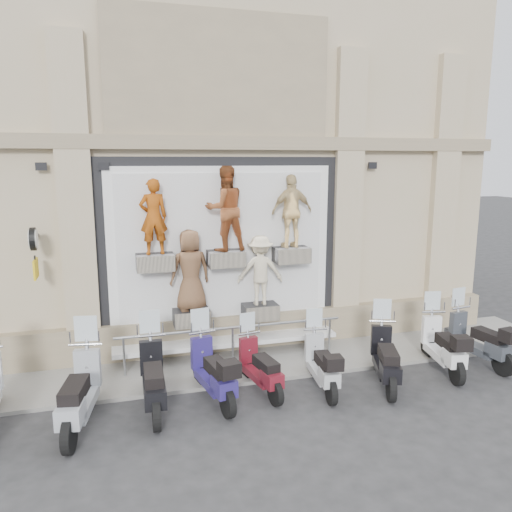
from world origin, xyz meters
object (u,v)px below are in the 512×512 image
Objects in this scene: scooter_f at (260,356)px; scooter_g at (322,353)px; guard_rail at (233,347)px; scooter_e at (212,359)px; scooter_i at (443,335)px; scooter_h at (386,347)px; clock_sign_bracket at (34,246)px; scooter_d at (153,366)px; scooter_j at (479,329)px; scooter_c at (79,379)px.

scooter_g reaches higher than scooter_f.
guard_rail is 1.61m from scooter_e.
scooter_e reaches higher than scooter_i.
scooter_f is 0.89× the size of scooter_h.
scooter_h is at bearing -19.02° from scooter_f.
clock_sign_bracket reaches higher than scooter_i.
scooter_d is at bearing -162.30° from scooter_h.
scooter_j is at bearing 2.66° from scooter_d.
clock_sign_bracket is 0.52× the size of scooter_j.
scooter_c reaches higher than scooter_f.
scooter_g is at bearing -13.17° from scooter_e.
scooter_h is 1.01× the size of scooter_i.
scooter_g is at bearing -20.56° from scooter_f.
scooter_h is at bearing -1.55° from scooter_d.
scooter_i is at bearing 12.37° from scooter_c.
scooter_i reaches higher than scooter_j.
clock_sign_bracket is 0.49× the size of scooter_d.
scooter_f is at bearing 6.01° from scooter_d.
scooter_c is at bearing -165.88° from scooter_i.
clock_sign_bracket is at bearing 166.51° from scooter_g.
scooter_c reaches higher than scooter_i.
guard_rail is 2.37m from scooter_d.
scooter_h reaches higher than scooter_g.
clock_sign_bracket is at bearing 147.17° from scooter_f.
clock_sign_bracket is 4.19m from scooter_e.
scooter_c reaches higher than scooter_d.
scooter_j is at bearing -11.12° from clock_sign_bracket.
clock_sign_bracket is 0.51× the size of scooter_e.
guard_rail is at bearing 90.64° from scooter_f.
scooter_g is 2.85m from scooter_i.
scooter_e reaches higher than scooter_h.
scooter_c is 2.37m from scooter_e.
scooter_d is 4.58m from scooter_h.
clock_sign_bracket is 0.57× the size of scooter_f.
scooter_h is at bearing -14.85° from scooter_e.
scooter_c is 8.35m from scooter_j.
scooter_e is at bearing -176.44° from scooter_g.
scooter_f is 0.98× the size of scooter_g.
scooter_g is at bearing -46.87° from guard_rail.
scooter_c is (0.84, -2.20, -1.93)m from clock_sign_bracket.
scooter_e is (1.10, 0.06, -0.03)m from scooter_d.
guard_rail is at bearing 168.91° from scooter_h.
guard_rail is 5.45m from scooter_j.
scooter_c is at bearing 175.61° from scooter_j.
scooter_f is (0.24, -1.30, 0.26)m from guard_rail.
scooter_c is 1.09× the size of scooter_i.
scooter_d is at bearing 173.36° from scooter_e.
scooter_c is 1.04× the size of scooter_d.
guard_rail is at bearing 173.24° from scooter_i.
scooter_i is (2.85, 0.10, 0.06)m from scooter_g.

